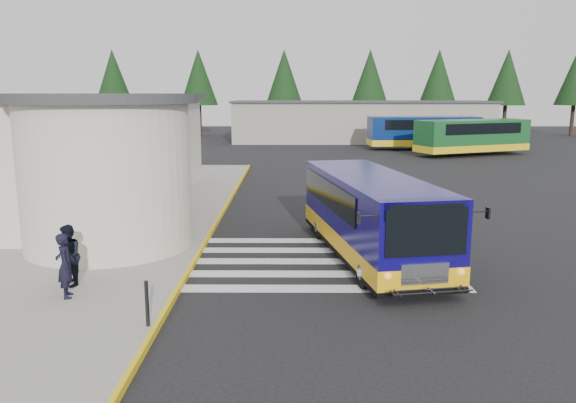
{
  "coord_description": "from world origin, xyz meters",
  "views": [
    {
      "loc": [
        -1.2,
        -16.96,
        4.95
      ],
      "look_at": [
        -1.29,
        -0.5,
        1.77
      ],
      "focal_mm": 35.0,
      "sensor_mm": 36.0,
      "label": 1
    }
  ],
  "objects_px": {
    "far_bus_a": "(423,131)",
    "far_bus_b": "(472,136)",
    "pedestrian_a": "(66,265)",
    "pedestrian_b": "(68,256)",
    "transit_bus": "(371,219)",
    "bollard": "(147,304)"
  },
  "relations": [
    {
      "from": "transit_bus",
      "to": "bollard",
      "type": "distance_m",
      "value": 7.84
    },
    {
      "from": "transit_bus",
      "to": "pedestrian_a",
      "type": "xyz_separation_m",
      "value": [
        -7.78,
        -3.93,
        -0.27
      ]
    },
    {
      "from": "pedestrian_b",
      "to": "far_bus_a",
      "type": "relative_size",
      "value": 0.16
    },
    {
      "from": "transit_bus",
      "to": "pedestrian_a",
      "type": "height_order",
      "value": "transit_bus"
    },
    {
      "from": "pedestrian_b",
      "to": "far_bus_b",
      "type": "distance_m",
      "value": 37.88
    },
    {
      "from": "transit_bus",
      "to": "pedestrian_b",
      "type": "bearing_deg",
      "value": -168.92
    },
    {
      "from": "transit_bus",
      "to": "far_bus_b",
      "type": "bearing_deg",
      "value": 56.86
    },
    {
      "from": "far_bus_a",
      "to": "far_bus_b",
      "type": "xyz_separation_m",
      "value": [
        2.84,
        -4.89,
        -0.02
      ]
    },
    {
      "from": "transit_bus",
      "to": "far_bus_a",
      "type": "xyz_separation_m",
      "value": [
        9.4,
        33.75,
        0.43
      ]
    },
    {
      "from": "transit_bus",
      "to": "far_bus_b",
      "type": "height_order",
      "value": "far_bus_b"
    },
    {
      "from": "pedestrian_a",
      "to": "far_bus_a",
      "type": "relative_size",
      "value": 0.16
    },
    {
      "from": "pedestrian_a",
      "to": "far_bus_b",
      "type": "distance_m",
      "value": 38.42
    },
    {
      "from": "transit_bus",
      "to": "bollard",
      "type": "height_order",
      "value": "transit_bus"
    },
    {
      "from": "transit_bus",
      "to": "pedestrian_b",
      "type": "distance_m",
      "value": 8.63
    },
    {
      "from": "far_bus_a",
      "to": "far_bus_b",
      "type": "distance_m",
      "value": 5.65
    },
    {
      "from": "transit_bus",
      "to": "pedestrian_a",
      "type": "bearing_deg",
      "value": -163.39
    },
    {
      "from": "far_bus_b",
      "to": "pedestrian_a",
      "type": "bearing_deg",
      "value": 125.75
    },
    {
      "from": "pedestrian_a",
      "to": "far_bus_a",
      "type": "height_order",
      "value": "far_bus_a"
    },
    {
      "from": "pedestrian_a",
      "to": "pedestrian_b",
      "type": "relative_size",
      "value": 1.0
    },
    {
      "from": "far_bus_b",
      "to": "far_bus_a",
      "type": "bearing_deg",
      "value": 7.26
    },
    {
      "from": "transit_bus",
      "to": "far_bus_b",
      "type": "relative_size",
      "value": 0.93
    },
    {
      "from": "pedestrian_b",
      "to": "far_bus_a",
      "type": "xyz_separation_m",
      "value": [
        17.44,
        36.88,
        0.7
      ]
    }
  ]
}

